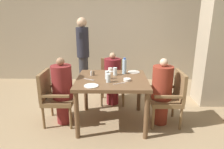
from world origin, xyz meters
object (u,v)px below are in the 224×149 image
Objects in this scene: chair_left_side at (54,95)px; glass_tall_near at (115,71)px; standing_host at (83,52)px; chair_far_side at (113,79)px; water_bottle at (124,66)px; diner_in_right_chair at (162,91)px; chair_right_side at (170,96)px; plate_main_left at (134,72)px; glass_tall_mid at (108,78)px; glass_tall_far at (107,75)px; bowl_small at (127,80)px; plate_main_right at (91,86)px; diner_in_far_chair at (113,78)px; teacup_with_saucer at (110,70)px; diner_in_left_chair at (63,90)px.

glass_tall_near is (0.98, 0.18, 0.35)m from chair_left_side.
standing_host reaches higher than chair_left_side.
chair_far_side is 0.77m from water_bottle.
chair_left_side is 0.80× the size of diner_in_right_chair.
plate_main_left is (-0.56, 0.35, 0.29)m from chair_right_side.
glass_tall_near is (-0.88, 0.18, 0.35)m from chair_right_side.
chair_left_side is at bearing 168.45° from glass_tall_mid.
chair_right_side is 4.29× the size of plate_main_left.
standing_host is 13.00× the size of glass_tall_far.
diner_in_right_chair reaches higher than chair_far_side.
water_bottle is at bearing 46.97° from glass_tall_far.
plate_main_left is at bearing 147.69° from chair_right_side.
bowl_small is 0.85× the size of glass_tall_near.
plate_main_right is (-0.28, -1.24, 0.29)m from chair_far_side.
plate_main_right is at bearing -104.36° from diner_in_far_chair.
glass_tall_far is (-1.00, -0.03, 0.35)m from chair_right_side.
glass_tall_far is (0.85, -0.03, 0.35)m from chair_left_side.
diner_in_far_chair reaches higher than chair_right_side.
diner_in_right_chair reaches higher than glass_tall_far.
chair_far_side is 1.07m from bowl_small.
teacup_with_saucer is at bearing -93.96° from chair_far_side.
bowl_small is (0.23, -0.86, 0.25)m from diner_in_far_chair.
plate_main_right is at bearing -122.41° from glass_tall_far.
bowl_small is (-0.56, -0.11, 0.23)m from diner_in_right_chair.
diner_in_right_chair is 2.19m from standing_host.
water_bottle reaches higher than plate_main_left.
chair_far_side is at bearing 136.36° from chair_right_side.
plate_main_right is 1.58× the size of glass_tall_near.
glass_tall_mid is (-0.28, -0.07, 0.05)m from bowl_small.
glass_tall_far is (0.72, -0.03, 0.27)m from diner_in_left_chair.
plate_main_right is 1.58× the size of glass_tall_far.
diner_in_left_chair is 1.72m from chair_right_side.
chair_right_side is at bearing 16.46° from plate_main_right.
chair_right_side is at bearing 0.00° from chair_left_side.
diner_in_left_chair reaches higher than bowl_small.
diner_in_far_chair is at bearing 38.88° from chair_left_side.
plate_main_left is at bearing 15.12° from chair_left_side.
standing_host reaches higher than water_bottle.
diner_in_left_chair is at bearing -164.76° from water_bottle.
teacup_with_saucer is 0.44m from glass_tall_far.
chair_far_side is 6.79× the size of glass_tall_far.
water_bottle is at bearing 52.15° from plate_main_right.
diner_in_far_chair reaches higher than chair_far_side.
plate_main_left is 0.41m from teacup_with_saucer.
plate_main_left is 1.85× the size of bowl_small.
chair_left_side reaches higher than teacup_with_saucer.
chair_far_side is at bearing 86.04° from teacup_with_saucer.
diner_in_far_chair is at bearing -90.00° from chair_far_side.
diner_in_right_chair is 3.97× the size of water_bottle.
water_bottle is at bearing 15.24° from diner_in_left_chair.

